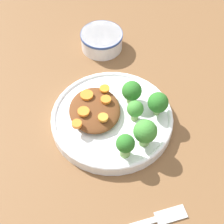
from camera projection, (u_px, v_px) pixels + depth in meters
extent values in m
plane|color=brown|center=(112.00, 123.00, 0.75)|extent=(4.00, 4.00, 0.00)
cylinder|color=white|center=(112.00, 120.00, 0.74)|extent=(0.24, 0.24, 0.02)
torus|color=white|center=(112.00, 117.00, 0.73)|extent=(0.24, 0.24, 0.01)
cylinder|color=silver|center=(100.00, 41.00, 0.87)|extent=(0.09, 0.09, 0.04)
cylinder|color=#2D478C|center=(100.00, 35.00, 0.86)|extent=(0.10, 0.10, 0.01)
cylinder|color=white|center=(100.00, 37.00, 0.86)|extent=(0.08, 0.08, 0.01)
ellipsoid|color=#5B3319|center=(95.00, 110.00, 0.73)|extent=(0.12, 0.10, 0.02)
cylinder|color=#759E51|center=(144.00, 139.00, 0.69)|extent=(0.02, 0.02, 0.02)
sphere|color=#3D8433|center=(145.00, 131.00, 0.67)|extent=(0.04, 0.04, 0.04)
cylinder|color=#759E51|center=(125.00, 150.00, 0.67)|extent=(0.02, 0.02, 0.03)
sphere|color=#286B23|center=(125.00, 144.00, 0.65)|extent=(0.03, 0.03, 0.03)
cylinder|color=#7FA85B|center=(157.00, 108.00, 0.73)|extent=(0.01, 0.01, 0.02)
sphere|color=#286B23|center=(158.00, 101.00, 0.72)|extent=(0.04, 0.04, 0.04)
cylinder|color=#7FA85B|center=(135.00, 115.00, 0.72)|extent=(0.01, 0.01, 0.02)
sphere|color=#3D8433|center=(135.00, 109.00, 0.71)|extent=(0.03, 0.03, 0.03)
cylinder|color=#7FA85B|center=(131.00, 98.00, 0.75)|extent=(0.02, 0.02, 0.02)
sphere|color=#286B23|center=(132.00, 91.00, 0.73)|extent=(0.04, 0.04, 0.04)
cylinder|color=orange|center=(103.00, 118.00, 0.70)|extent=(0.02, 0.02, 0.01)
cylinder|color=orange|center=(77.00, 124.00, 0.69)|extent=(0.02, 0.02, 0.01)
cylinder|color=orange|center=(87.00, 95.00, 0.74)|extent=(0.03, 0.03, 0.01)
cylinder|color=orange|center=(106.00, 100.00, 0.73)|extent=(0.02, 0.02, 0.01)
cylinder|color=orange|center=(105.00, 89.00, 0.75)|extent=(0.02, 0.02, 0.00)
cylinder|color=orange|center=(84.00, 111.00, 0.71)|extent=(0.02, 0.02, 0.01)
cube|color=#BEBEBE|center=(171.00, 215.00, 0.63)|extent=(0.03, 0.06, 0.01)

